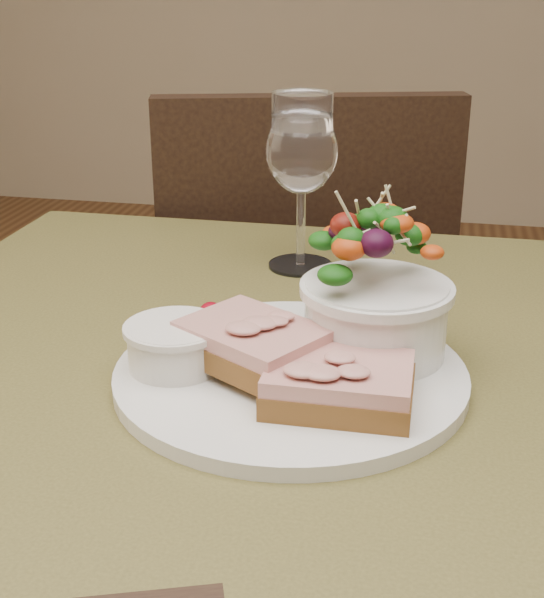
% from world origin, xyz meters
% --- Properties ---
extents(cafe_table, '(0.80, 0.80, 0.75)m').
position_xyz_m(cafe_table, '(0.00, 0.00, 0.65)').
color(cafe_table, '#46421E').
rests_on(cafe_table, ground).
extents(chair_far, '(0.52, 0.52, 0.90)m').
position_xyz_m(chair_far, '(-0.11, 0.66, 0.29)').
color(chair_far, black).
rests_on(chair_far, ground).
extents(dinner_plate, '(0.28, 0.28, 0.01)m').
position_xyz_m(dinner_plate, '(0.01, -0.02, 0.76)').
color(dinner_plate, white).
rests_on(dinner_plate, cafe_table).
extents(sandwich_front, '(0.11, 0.08, 0.03)m').
position_xyz_m(sandwich_front, '(0.05, -0.07, 0.78)').
color(sandwich_front, '#4C2E14').
rests_on(sandwich_front, dinner_plate).
extents(sandwich_back, '(0.13, 0.12, 0.03)m').
position_xyz_m(sandwich_back, '(-0.02, -0.03, 0.79)').
color(sandwich_back, '#4C2E14').
rests_on(sandwich_back, dinner_plate).
extents(ramekin, '(0.07, 0.07, 0.04)m').
position_xyz_m(ramekin, '(-0.08, -0.03, 0.78)').
color(ramekin, silver).
rests_on(ramekin, dinner_plate).
extents(salad_bowl, '(0.12, 0.12, 0.13)m').
position_xyz_m(salad_bowl, '(0.07, 0.02, 0.82)').
color(salad_bowl, white).
rests_on(salad_bowl, dinner_plate).
extents(garnish, '(0.05, 0.04, 0.02)m').
position_xyz_m(garnish, '(-0.07, 0.06, 0.77)').
color(garnish, '#0D3409').
rests_on(garnish, dinner_plate).
extents(wine_glass, '(0.08, 0.08, 0.18)m').
position_xyz_m(wine_glass, '(-0.03, 0.25, 0.87)').
color(wine_glass, white).
rests_on(wine_glass, cafe_table).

